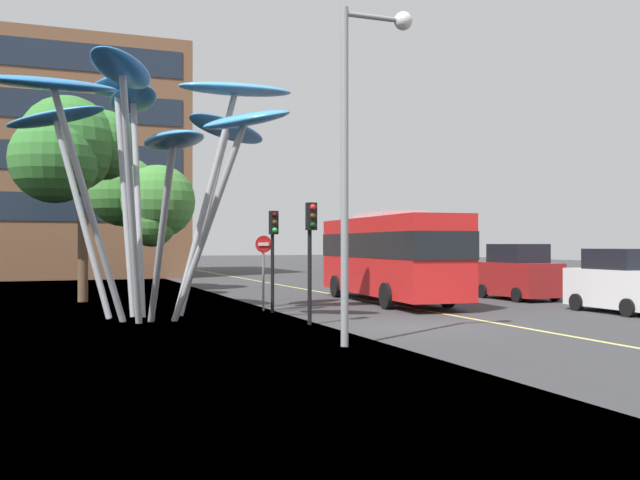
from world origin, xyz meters
TOP-DOWN VIEW (x-y plane):
  - ground at (-0.64, 0.00)m, footprint 120.00×240.00m
  - red_bus at (3.07, 7.72)m, footprint 3.23×10.43m
  - leaf_sculpture at (-6.79, 4.23)m, footprint 9.76×9.27m
  - traffic_light_kerb_near at (-2.65, 1.31)m, footprint 0.28×0.42m
  - traffic_light_kerb_far at (-2.57, 5.21)m, footprint 0.28×0.42m
  - car_parked_near at (8.62, 0.94)m, footprint 2.09×3.83m
  - car_parked_mid at (8.81, 7.04)m, footprint 2.05×3.88m
  - street_lamp at (-3.01, -3.00)m, footprint 1.83×0.44m
  - tree_pavement_near at (-8.90, 12.56)m, footprint 5.15×4.45m
  - tree_pavement_far at (-5.25, 19.00)m, footprint 5.18×5.51m
  - no_entry_sign at (-2.70, 5.97)m, footprint 0.60×0.12m
  - backdrop_building at (-12.12, 38.22)m, footprint 23.33×15.46m

SIDE VIEW (x-z plane):
  - ground at x=-0.64m, z-range -0.10..0.00m
  - car_parked_near at x=8.62m, z-range -0.06..2.13m
  - car_parked_mid at x=8.81m, z-range -0.08..2.27m
  - no_entry_sign at x=-2.70m, z-range 0.44..3.08m
  - red_bus at x=3.07m, z-range 0.17..3.81m
  - traffic_light_kerb_far at x=-2.57m, z-range 0.79..4.27m
  - traffic_light_kerb_near at x=-2.65m, z-range 0.80..4.36m
  - tree_pavement_far at x=-5.25m, z-range 1.14..8.04m
  - street_lamp at x=-3.01m, z-range 1.08..8.98m
  - tree_pavement_near at x=-8.90m, z-range 1.99..10.38m
  - leaf_sculpture at x=-6.79m, z-range 2.21..10.24m
  - backdrop_building at x=-12.12m, z-range 0.00..16.27m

